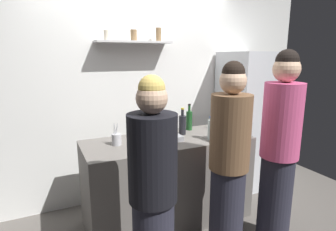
# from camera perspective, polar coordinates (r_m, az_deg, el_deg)

# --- Properties ---
(back_wall_assembly) EXTENTS (4.80, 0.32, 2.60)m
(back_wall_assembly) POSITION_cam_1_polar(r_m,az_deg,el_deg) (3.42, -6.31, 4.66)
(back_wall_assembly) COLOR white
(back_wall_assembly) RESTS_ON ground
(refrigerator) EXTENTS (0.59, 0.68, 1.80)m
(refrigerator) POSITION_cam_1_polar(r_m,az_deg,el_deg) (3.84, 15.74, -1.02)
(refrigerator) COLOR silver
(refrigerator) RESTS_ON ground
(counter) EXTENTS (1.72, 0.69, 0.91)m
(counter) POSITION_cam_1_polar(r_m,az_deg,el_deg) (3.02, 0.00, -13.20)
(counter) COLOR #66605B
(counter) RESTS_ON ground
(baking_pan) EXTENTS (0.34, 0.24, 0.05)m
(baking_pan) POSITION_cam_1_polar(r_m,az_deg,el_deg) (2.81, -0.86, -4.66)
(baking_pan) COLOR gray
(baking_pan) RESTS_ON counter
(utensil_holder) EXTENTS (0.09, 0.09, 0.21)m
(utensil_holder) POSITION_cam_1_polar(r_m,az_deg,el_deg) (2.71, -10.57, -4.83)
(utensil_holder) COLOR #B2B2B7
(utensil_holder) RESTS_ON counter
(wine_bottle_green_glass) EXTENTS (0.07, 0.07, 0.30)m
(wine_bottle_green_glass) POSITION_cam_1_polar(r_m,az_deg,el_deg) (3.19, 4.39, -0.89)
(wine_bottle_green_glass) COLOR #19471E
(wine_bottle_green_glass) RESTS_ON counter
(wine_bottle_amber_glass) EXTENTS (0.08, 0.08, 0.31)m
(wine_bottle_amber_glass) POSITION_cam_1_polar(r_m,az_deg,el_deg) (3.03, 14.55, -1.94)
(wine_bottle_amber_glass) COLOR #472814
(wine_bottle_amber_glass) RESTS_ON counter
(wine_bottle_pale_glass) EXTENTS (0.07, 0.07, 0.28)m
(wine_bottle_pale_glass) POSITION_cam_1_polar(r_m,az_deg,el_deg) (3.23, 11.48, -1.18)
(wine_bottle_pale_glass) COLOR #B2BFB2
(wine_bottle_pale_glass) RESTS_ON counter
(wine_bottle_dark_glass) EXTENTS (0.08, 0.08, 0.29)m
(wine_bottle_dark_glass) POSITION_cam_1_polar(r_m,az_deg,el_deg) (3.00, 2.99, -1.80)
(wine_bottle_dark_glass) COLOR black
(wine_bottle_dark_glass) RESTS_ON counter
(water_bottle_plastic) EXTENTS (0.09, 0.09, 0.24)m
(water_bottle_plastic) POSITION_cam_1_polar(r_m,az_deg,el_deg) (2.84, 9.08, -2.80)
(water_bottle_plastic) COLOR silver
(water_bottle_plastic) RESTS_ON counter
(person_brown_jacket) EXTENTS (0.34, 0.34, 1.71)m
(person_brown_jacket) POSITION_cam_1_polar(r_m,az_deg,el_deg) (2.45, 12.45, -9.61)
(person_brown_jacket) COLOR #262633
(person_brown_jacket) RESTS_ON ground
(person_blonde) EXTENTS (0.34, 0.34, 1.64)m
(person_blonde) POSITION_cam_1_polar(r_m,az_deg,el_deg) (2.00, -3.12, -15.99)
(person_blonde) COLOR #262633
(person_blonde) RESTS_ON ground
(person_pink_top) EXTENTS (0.34, 0.34, 1.81)m
(person_pink_top) POSITION_cam_1_polar(r_m,az_deg,el_deg) (2.72, 21.98, -6.77)
(person_pink_top) COLOR #262633
(person_pink_top) RESTS_ON ground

